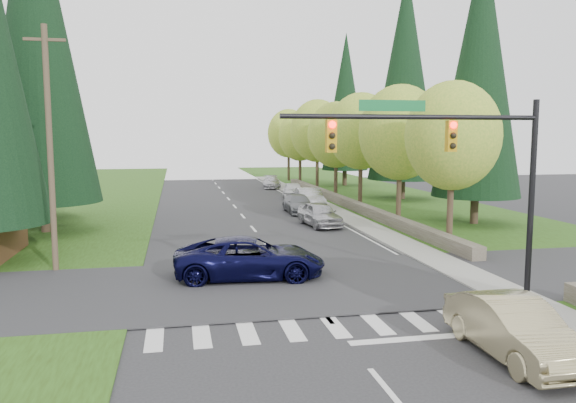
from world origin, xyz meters
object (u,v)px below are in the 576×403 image
object	(u,v)px
parked_car_d	(293,191)
parked_car_a	(320,214)
sedan_champagne	(514,328)
parked_car_b	(299,204)
parked_car_c	(309,199)
suv_navy	(250,258)
parked_car_e	(272,182)

from	to	relation	value
parked_car_d	parked_car_a	bearing A→B (deg)	-87.76
sedan_champagne	parked_car_a	distance (m)	21.14
parked_car_a	parked_car_d	size ratio (longest dim) A/B	1.00
parked_car_b	parked_car_c	bearing A→B (deg)	53.61
sedan_champagne	suv_navy	xyz separation A→B (m)	(-5.55, 9.20, 0.06)
parked_car_c	parked_car_e	bearing A→B (deg)	92.10
parked_car_a	parked_car_c	distance (m)	7.85
parked_car_a	sedan_champagne	bearing A→B (deg)	-97.53
parked_car_a	parked_car_b	world-z (taller)	parked_car_a
suv_navy	parked_car_c	size ratio (longest dim) A/B	1.19
suv_navy	parked_car_d	distance (m)	27.68
parked_car_d	parked_car_e	size ratio (longest dim) A/B	1.00
parked_car_e	sedan_champagne	bearing A→B (deg)	-85.78
parked_car_b	parked_car_c	xyz separation A→B (m)	(1.20, 1.59, 0.16)
parked_car_c	parked_car_d	xyz separation A→B (m)	(0.20, 7.00, -0.06)
parked_car_b	parked_car_d	world-z (taller)	parked_car_d
parked_car_a	parked_car_e	distance (m)	25.70
parked_car_d	parked_car_c	bearing A→B (deg)	-84.00
suv_navy	parked_car_b	distance (m)	19.05
sedan_champagne	parked_car_c	bearing A→B (deg)	86.64
parked_car_d	parked_car_b	bearing A→B (deg)	-91.59
parked_car_b	parked_car_d	distance (m)	8.71
parked_car_d	suv_navy	bearing A→B (deg)	-97.68
parked_car_e	suv_navy	bearing A→B (deg)	-94.61
suv_navy	parked_car_d	xyz separation A→B (m)	(7.33, 26.69, -0.07)
sedan_champagne	parked_car_a	world-z (taller)	sedan_champagne
parked_car_e	parked_car_c	bearing A→B (deg)	-84.09
sedan_champagne	parked_car_d	bearing A→B (deg)	86.93
suv_navy	parked_car_b	bearing A→B (deg)	-13.35
suv_navy	parked_car_e	world-z (taller)	suv_navy
parked_car_b	suv_navy	bearing A→B (deg)	-107.57
parked_car_e	parked_car_b	bearing A→B (deg)	-87.57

